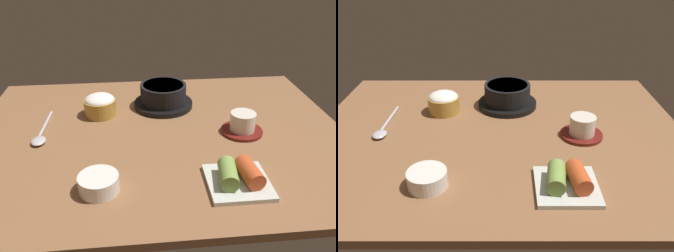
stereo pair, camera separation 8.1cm
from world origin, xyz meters
TOP-DOWN VIEW (x-y plane):
  - dining_table at (0.00, 0.00)cm, footprint 100.00×76.00cm
  - stone_pot at (2.45, 16.54)cm, footprint 17.85×17.85cm
  - rice_bowl at (-16.35, 12.33)cm, footprint 9.20×9.20cm
  - tea_cup_with_saucer at (21.83, -1.94)cm, footprint 10.99×10.99cm
  - kimchi_plate at (14.63, -23.66)cm, footprint 13.09×13.09cm
  - side_bowl_near at (-14.35, -22.83)cm, footprint 8.39×8.39cm
  - spoon at (-31.07, 0.52)cm, footprint 3.60×19.40cm

SIDE VIEW (x-z plane):
  - dining_table at x=0.00cm, z-range 0.00..2.00cm
  - spoon at x=-31.07cm, z-range 1.94..3.29cm
  - kimchi_plate at x=14.63cm, z-range 1.47..6.32cm
  - side_bowl_near at x=-14.35cm, z-range 2.13..5.83cm
  - tea_cup_with_saucer at x=21.83cm, z-range 1.64..7.33cm
  - rice_bowl at x=-16.35cm, z-range 2.07..8.49cm
  - stone_pot at x=2.45cm, z-range 1.86..8.96cm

